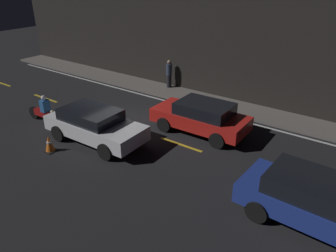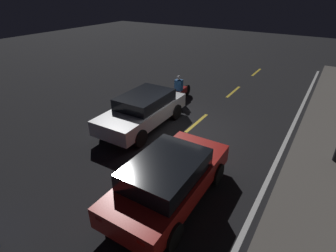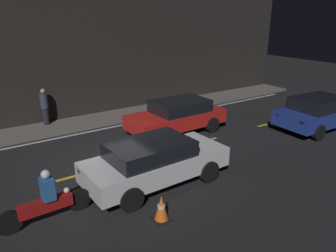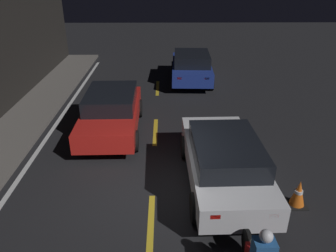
{
  "view_description": "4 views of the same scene",
  "coord_description": "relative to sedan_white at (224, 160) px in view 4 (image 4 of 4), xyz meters",
  "views": [
    {
      "loc": [
        9.9,
        -9.77,
        6.48
      ],
      "look_at": [
        3.11,
        -0.35,
        0.87
      ],
      "focal_mm": 35.0,
      "sensor_mm": 36.0,
      "label": 1
    },
    {
      "loc": [
        8.19,
        4.39,
        5.26
      ],
      "look_at": [
        1.58,
        0.16,
        1.05
      ],
      "focal_mm": 28.0,
      "sensor_mm": 36.0,
      "label": 2
    },
    {
      "loc": [
        -4.08,
        -9.25,
        4.89
      ],
      "look_at": [
        1.76,
        -0.53,
        1.21
      ],
      "focal_mm": 35.0,
      "sensor_mm": 36.0,
      "label": 3
    },
    {
      "loc": [
        -6.5,
        -0.31,
        5.07
      ],
      "look_at": [
        2.14,
        -0.42,
        0.87
      ],
      "focal_mm": 35.0,
      "sensor_mm": 36.0,
      "label": 4
    }
  ],
  "objects": [
    {
      "name": "lane_dash_e",
      "position": [
        7.56,
        1.79,
        -0.75
      ],
      "size": [
        2.0,
        0.14,
        0.01
      ],
      "color": "gold",
      "rests_on": "ground"
    },
    {
      "name": "traffic_cone_near",
      "position": [
        -0.82,
        -1.64,
        -0.43
      ],
      "size": [
        0.45,
        0.45,
        0.67
      ],
      "color": "black",
      "rests_on": "ground"
    },
    {
      "name": "lane_dash_d",
      "position": [
        3.06,
        1.79,
        -0.75
      ],
      "size": [
        2.0,
        0.14,
        0.01
      ],
      "color": "gold",
      "rests_on": "ground"
    },
    {
      "name": "ground_plane",
      "position": [
        -0.44,
        1.79,
        -0.75
      ],
      "size": [
        56.0,
        56.0,
        0.0
      ],
      "primitive_type": "plane",
      "color": "black"
    },
    {
      "name": "sedan_blue",
      "position": [
        8.5,
        0.16,
        0.02
      ],
      "size": [
        4.15,
        2.07,
        1.44
      ],
      "rotation": [
        0.0,
        0.0,
        -0.04
      ],
      "color": "navy",
      "rests_on": "ground"
    },
    {
      "name": "sedan_white",
      "position": [
        0.0,
        0.0,
        0.0
      ],
      "size": [
        4.34,
        1.98,
        1.38
      ],
      "rotation": [
        0.0,
        0.0,
        0.03
      ],
      "color": "silver",
      "rests_on": "ground"
    },
    {
      "name": "lane_solid_kerb",
      "position": [
        -0.44,
        5.37,
        -0.75
      ],
      "size": [
        25.2,
        0.14,
        0.01
      ],
      "color": "silver",
      "rests_on": "ground"
    },
    {
      "name": "lane_dash_c",
      "position": [
        -1.44,
        1.79,
        -0.75
      ],
      "size": [
        2.0,
        0.14,
        0.01
      ],
      "color": "gold",
      "rests_on": "ground"
    },
    {
      "name": "taxi_red",
      "position": [
        3.12,
        3.25,
        -0.0
      ],
      "size": [
        4.18,
        1.96,
        1.39
      ],
      "rotation": [
        0.0,
        0.0,
        3.16
      ],
      "color": "red",
      "rests_on": "ground"
    }
  ]
}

